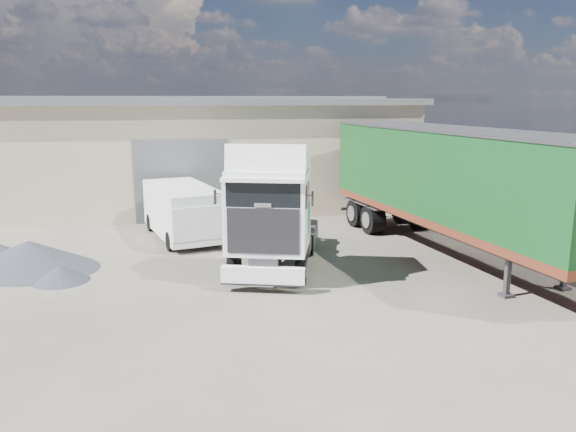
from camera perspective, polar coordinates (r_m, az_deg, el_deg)
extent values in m
plane|color=#2B2823|center=(15.45, -2.83, -8.16)|extent=(120.00, 120.00, 0.00)
cube|color=#B6A58C|center=(30.79, -18.33, 6.04)|extent=(30.00, 12.00, 5.00)
cube|color=#535558|center=(30.66, -18.65, 10.97)|extent=(30.60, 12.60, 0.30)
cube|color=#535558|center=(24.62, -10.74, 3.49)|extent=(4.00, 0.08, 3.60)
cube|color=#535558|center=(30.66, -18.68, 11.34)|extent=(30.60, 0.40, 0.15)
cube|color=maroon|center=(24.76, 22.39, 1.56)|extent=(0.35, 26.00, 2.50)
cylinder|color=black|center=(16.36, -2.11, -5.23)|extent=(2.42, 1.58, 0.97)
cylinder|color=black|center=(19.41, -0.75, -2.49)|extent=(2.47, 1.59, 0.97)
cylinder|color=black|center=(20.63, -0.32, -1.62)|extent=(2.47, 1.59, 0.97)
cube|color=#2D2D30|center=(18.36, -1.13, -2.24)|extent=(2.54, 5.99, 0.27)
cube|color=white|center=(15.54, -2.58, -6.09)|extent=(2.29, 0.90, 0.50)
cube|color=white|center=(16.28, -1.99, 0.46)|extent=(2.79, 2.67, 2.23)
cube|color=black|center=(15.34, -2.54, -1.56)|extent=(1.93, 0.64, 1.28)
cube|color=black|center=(15.16, -2.57, 2.14)|extent=(1.97, 0.64, 0.68)
cube|color=white|center=(16.24, -1.94, 5.55)|extent=(2.68, 2.35, 1.12)
cube|color=#0E634D|center=(16.88, -5.66, -0.05)|extent=(0.21, 0.66, 1.00)
cube|color=#0E634D|center=(16.56, 2.11, -0.23)|extent=(0.21, 0.66, 1.00)
cylinder|color=#2D2D30|center=(19.46, -0.69, -0.85)|extent=(1.25, 1.25, 0.11)
cube|color=#2D2D30|center=(16.33, 21.40, -5.69)|extent=(0.36, 0.36, 1.19)
cube|color=#2D2D30|center=(17.60, 26.31, -4.87)|extent=(0.36, 0.36, 1.19)
cylinder|color=black|center=(23.68, 10.22, 0.16)|extent=(2.88, 1.49, 1.14)
cube|color=#2D2D30|center=(19.95, 16.21, -1.12)|extent=(2.55, 12.95, 0.38)
cube|color=#562413|center=(19.88, 16.26, -0.12)|extent=(4.37, 13.19, 0.26)
cube|color=black|center=(19.63, 16.52, 4.25)|extent=(4.37, 13.19, 2.80)
cube|color=#2D2D30|center=(19.51, 16.77, 8.40)|extent=(4.44, 13.26, 0.09)
cylinder|color=black|center=(20.47, -9.37, -2.28)|extent=(2.15, 1.18, 0.70)
cylinder|color=black|center=(23.67, -11.62, -0.45)|extent=(2.15, 1.18, 0.70)
cube|color=white|center=(21.91, -10.65, 0.65)|extent=(3.16, 5.23, 1.80)
cube|color=white|center=(20.01, -9.19, -0.50)|extent=(2.14, 1.41, 1.17)
cube|color=black|center=(20.09, -9.41, 1.24)|extent=(1.82, 0.54, 0.64)
cone|color=#20232A|center=(19.50, -24.77, -3.60)|extent=(5.74, 5.74, 0.92)
cone|color=#20232A|center=(17.91, -22.07, -5.44)|extent=(2.15, 2.15, 0.46)
cone|color=#20232A|center=(21.09, -27.24, -3.24)|extent=(2.63, 2.63, 0.55)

